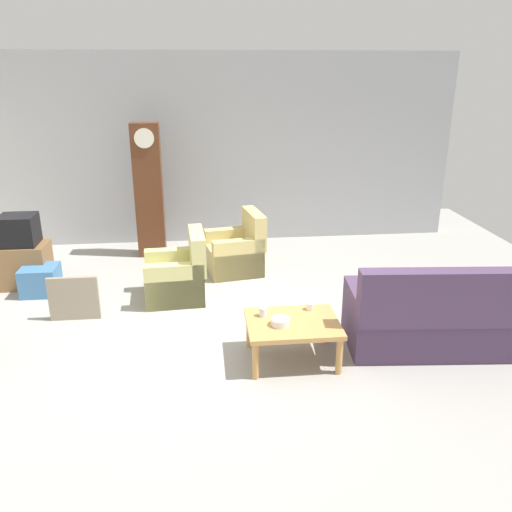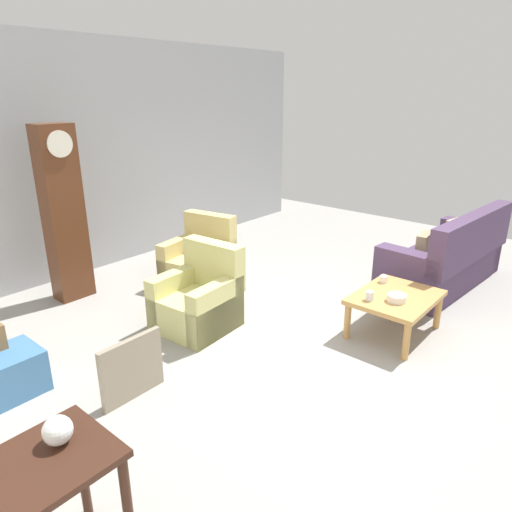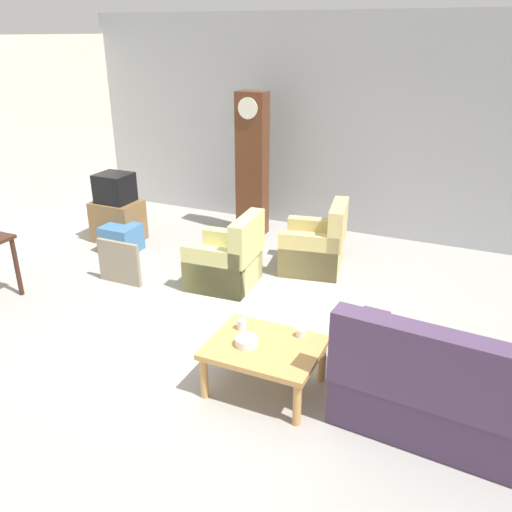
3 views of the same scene
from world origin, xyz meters
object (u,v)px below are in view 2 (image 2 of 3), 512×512
Objects in this scene: framed_picture_leaning at (132,369)px; bowl_white_stacked at (397,298)px; couch_floral at (446,260)px; glass_dome_cloche at (58,430)px; armchair_olive_far at (199,262)px; storage_box_blue at (11,372)px; armchair_olive_near at (199,301)px; cup_white_porcelain at (384,279)px; grandfather_clock at (64,215)px; coffee_table_wood at (395,301)px; cup_blue_rimmed at (370,296)px.

framed_picture_leaning reaches higher than bowl_white_stacked.
glass_dome_cloche is (-5.27, 0.22, 0.49)m from couch_floral.
armchair_olive_far is 2.79m from storage_box_blue.
armchair_olive_near is 5.89× the size of glass_dome_cloche.
cup_white_porcelain reaches higher than bowl_white_stacked.
armchair_olive_far is (0.85, 0.90, 0.00)m from armchair_olive_near.
storage_box_blue is 3.69m from bowl_white_stacked.
couch_floral reaches higher than armchair_olive_near.
grandfather_clock reaches higher than cup_white_porcelain.
couch_floral reaches higher than bowl_white_stacked.
cup_white_porcelain is at bearing -28.24° from storage_box_blue.
cup_blue_rimmed is (-0.30, 0.16, 0.11)m from coffee_table_wood.
glass_dome_cloche is (-1.83, -3.26, -0.23)m from grandfather_clock.
cup_white_porcelain is at bearing 10.76° from cup_blue_rimmed.
cup_white_porcelain is at bearing -58.88° from grandfather_clock.
grandfather_clock is 3.71m from cup_blue_rimmed.
couch_floral reaches higher than storage_box_blue.
grandfather_clock reaches higher than glass_dome_cloche.
bowl_white_stacked is at bearing -84.50° from armchair_olive_far.
glass_dome_cloche is 3.82m from cup_white_porcelain.
cup_blue_rimmed reaches higher than bowl_white_stacked.
armchair_olive_far is 9.42× the size of cup_blue_rimmed.
armchair_olive_near is at bearing 121.54° from cup_blue_rimmed.
bowl_white_stacked is at bearing -55.38° from cup_blue_rimmed.
glass_dome_cloche reaches higher than storage_box_blue.
bowl_white_stacked is (2.99, -2.14, 0.29)m from storage_box_blue.
glass_dome_cloche reaches higher than armchair_olive_near.
glass_dome_cloche is (-2.31, -1.44, 0.54)m from armchair_olive_near.
armchair_olive_near is 0.96× the size of coffee_table_wood.
coffee_table_wood is 0.45× the size of grandfather_clock.
framed_picture_leaning is 3.84× the size of glass_dome_cloche.
glass_dome_cloche reaches higher than cup_blue_rimmed.
coffee_table_wood is at bearing -63.82° from grandfather_clock.
bowl_white_stacked is at bearing -58.05° from armchair_olive_near.
framed_picture_leaning is 1.25× the size of storage_box_blue.
framed_picture_leaning is 1.08m from storage_box_blue.
grandfather_clock is at bearing 104.95° from armchair_olive_near.
storage_box_blue is 1.96m from glass_dome_cloche.
glass_dome_cloche reaches higher than framed_picture_leaning.
armchair_olive_near is at bearing 135.66° from cup_white_porcelain.
framed_picture_leaning is 6.96× the size of cup_white_porcelain.
armchair_olive_far is 2.65m from coffee_table_wood.
couch_floral is at bearing -2.40° from glass_dome_cloche.
cup_white_porcelain is 0.50m from bowl_white_stacked.
armchair_olive_far is at bearing 92.40° from cup_blue_rimmed.
framed_picture_leaning is 2.90m from cup_white_porcelain.
armchair_olive_far is 1.80m from grandfather_clock.
armchair_olive_near is 10.67× the size of cup_white_porcelain.
bowl_white_stacked is at bearing -66.07° from grandfather_clock.
grandfather_clock reaches higher than armchair_olive_far.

